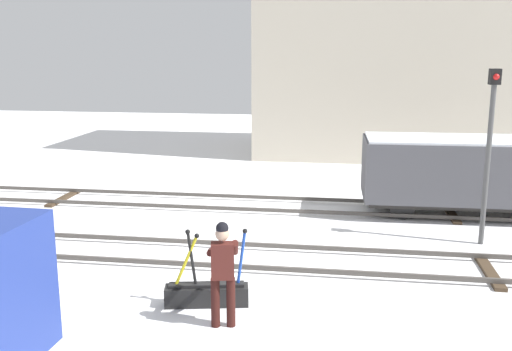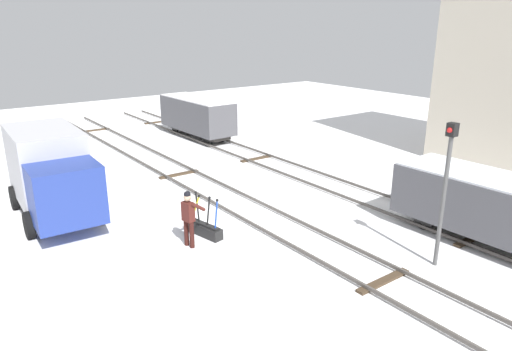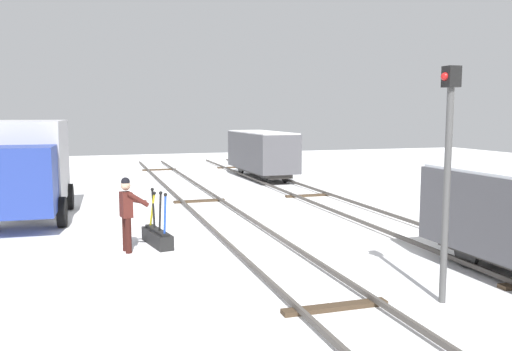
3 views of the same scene
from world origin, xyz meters
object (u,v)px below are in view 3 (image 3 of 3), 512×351
at_px(switch_lever_frame, 157,235).
at_px(freight_car_far_end, 262,152).
at_px(delivery_truck, 26,166).
at_px(rail_worker, 127,210).
at_px(signal_post, 448,162).

xyz_separation_m(switch_lever_frame, freight_car_far_end, (-12.33, 6.84, 1.13)).
bearing_deg(freight_car_far_end, switch_lever_frame, -30.47).
bearing_deg(switch_lever_frame, delivery_truck, -153.24).
height_order(rail_worker, signal_post, signal_post).
distance_m(rail_worker, freight_car_far_end, 14.89).
height_order(switch_lever_frame, signal_post, signal_post).
xyz_separation_m(signal_post, freight_car_far_end, (-18.08, 2.51, -1.15)).
bearing_deg(rail_worker, signal_post, 32.66).
xyz_separation_m(switch_lever_frame, rail_worker, (0.46, -0.76, 0.80)).
distance_m(switch_lever_frame, signal_post, 7.55).
bearing_deg(delivery_truck, signal_post, 39.86).
bearing_deg(signal_post, switch_lever_frame, -142.98).
bearing_deg(switch_lever_frame, signal_post, 25.75).
relative_size(switch_lever_frame, freight_car_far_end, 0.27).
bearing_deg(rail_worker, delivery_truck, -162.29).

